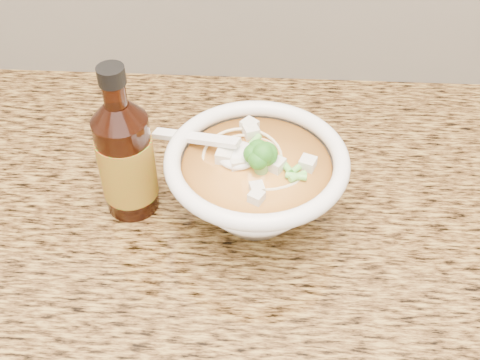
{
  "coord_description": "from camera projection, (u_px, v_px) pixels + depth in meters",
  "views": [
    {
      "loc": [
        0.02,
        1.14,
        1.47
      ],
      "look_at": [
        -0.01,
        1.67,
        0.96
      ],
      "focal_mm": 45.0,
      "sensor_mm": 36.0,
      "label": 1
    }
  ],
  "objects": [
    {
      "name": "counter_slab",
      "position": [
        245.0,
        221.0,
        0.79
      ],
      "size": [
        4.0,
        0.68,
        0.04
      ],
      "primitive_type": "cube",
      "color": "olive",
      "rests_on": "cabinet"
    },
    {
      "name": "soup_bowl",
      "position": [
        256.0,
        184.0,
        0.74
      ],
      "size": [
        0.25,
        0.22,
        0.12
      ],
      "rotation": [
        0.0,
        0.0,
        -0.15
      ],
      "color": "white",
      "rests_on": "counter_slab"
    },
    {
      "name": "hot_sauce_bottle",
      "position": [
        126.0,
        159.0,
        0.73
      ],
      "size": [
        0.08,
        0.08,
        0.21
      ],
      "rotation": [
        0.0,
        0.0,
        0.22
      ],
      "color": "#331107",
      "rests_on": "counter_slab"
    }
  ]
}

